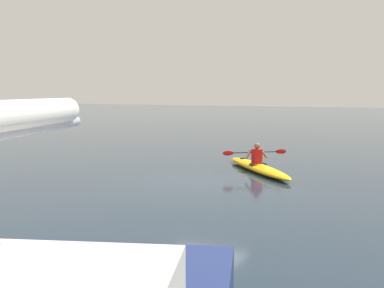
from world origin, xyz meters
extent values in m
plane|color=#1E2D3D|center=(0.00, 0.00, 0.00)|extent=(160.00, 160.00, 0.00)
ellipsoid|color=#EAB214|center=(-0.98, -2.60, 0.14)|extent=(3.92, 4.38, 0.27)
torus|color=black|center=(-0.99, -2.58, 0.25)|extent=(0.87, 0.87, 0.04)
cylinder|color=black|center=(0.04, -3.78, 0.26)|extent=(0.18, 0.18, 0.02)
cylinder|color=red|center=(-0.91, -2.68, 0.52)|extent=(0.39, 0.39, 0.50)
sphere|color=#936B4C|center=(-0.91, -2.68, 0.88)|extent=(0.21, 0.21, 0.21)
cylinder|color=black|center=(-0.78, -2.83, 0.64)|extent=(1.52, 1.32, 0.03)
ellipsoid|color=red|center=(-0.03, -2.18, 0.64)|extent=(0.33, 0.29, 0.17)
ellipsoid|color=red|center=(-1.53, -3.48, 0.64)|extent=(0.33, 0.29, 0.17)
cylinder|color=#936B4C|center=(-0.64, -2.54, 0.58)|extent=(0.19, 0.31, 0.34)
cylinder|color=#936B4C|center=(-1.09, -2.93, 0.58)|extent=(0.32, 0.16, 0.34)
camera|label=1|loc=(-6.70, 14.00, 2.75)|focal=47.53mm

